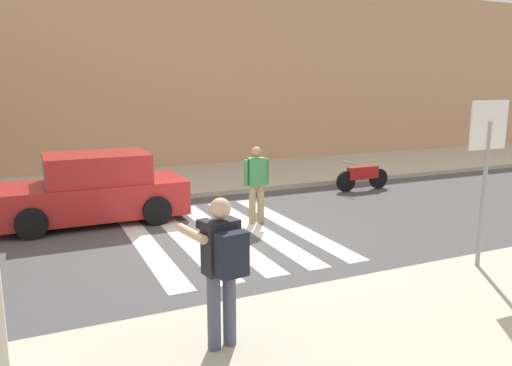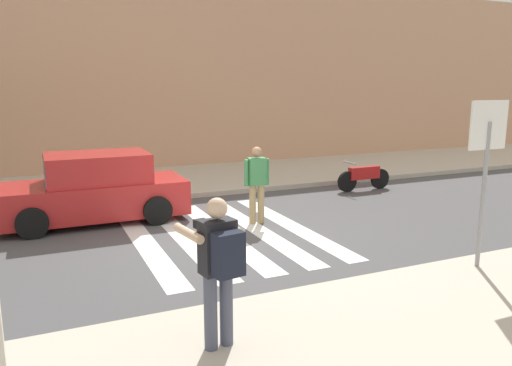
% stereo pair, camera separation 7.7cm
% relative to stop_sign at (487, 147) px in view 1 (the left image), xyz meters
% --- Properties ---
extents(ground_plane, '(120.00, 120.00, 0.00)m').
position_rel_stop_sign_xyz_m(ground_plane, '(-3.02, 3.62, -2.09)').
color(ground_plane, '#4C4C4F').
extents(sidewalk_far, '(60.00, 4.80, 0.14)m').
position_rel_stop_sign_xyz_m(sidewalk_far, '(-3.02, 9.62, -2.02)').
color(sidewalk_far, beige).
rests_on(sidewalk_far, ground).
extents(building_facade_far, '(56.00, 4.00, 6.86)m').
position_rel_stop_sign_xyz_m(building_facade_far, '(-3.02, 14.02, 1.34)').
color(building_facade_far, tan).
rests_on(building_facade_far, ground).
extents(crosswalk_stripe_0, '(0.44, 5.20, 0.01)m').
position_rel_stop_sign_xyz_m(crosswalk_stripe_0, '(-4.62, 3.82, -2.09)').
color(crosswalk_stripe_0, silver).
rests_on(crosswalk_stripe_0, ground).
extents(crosswalk_stripe_1, '(0.44, 5.20, 0.01)m').
position_rel_stop_sign_xyz_m(crosswalk_stripe_1, '(-3.82, 3.82, -2.09)').
color(crosswalk_stripe_1, silver).
rests_on(crosswalk_stripe_1, ground).
extents(crosswalk_stripe_2, '(0.44, 5.20, 0.01)m').
position_rel_stop_sign_xyz_m(crosswalk_stripe_2, '(-3.02, 3.82, -2.09)').
color(crosswalk_stripe_2, silver).
rests_on(crosswalk_stripe_2, ground).
extents(crosswalk_stripe_3, '(0.44, 5.20, 0.01)m').
position_rel_stop_sign_xyz_m(crosswalk_stripe_3, '(-2.22, 3.82, -2.09)').
color(crosswalk_stripe_3, silver).
rests_on(crosswalk_stripe_3, ground).
extents(crosswalk_stripe_4, '(0.44, 5.20, 0.01)m').
position_rel_stop_sign_xyz_m(crosswalk_stripe_4, '(-1.42, 3.82, -2.09)').
color(crosswalk_stripe_4, silver).
rests_on(crosswalk_stripe_4, ground).
extents(stop_sign, '(0.76, 0.08, 2.67)m').
position_rel_stop_sign_xyz_m(stop_sign, '(0.00, 0.00, 0.00)').
color(stop_sign, gray).
rests_on(stop_sign, sidewalk_near).
extents(photographer_with_backpack, '(0.67, 0.90, 1.72)m').
position_rel_stop_sign_xyz_m(photographer_with_backpack, '(-4.71, -0.72, -0.92)').
color(photographer_with_backpack, '#474C60').
rests_on(photographer_with_backpack, sidewalk_near).
extents(pedestrian_crossing, '(0.58, 0.27, 1.72)m').
position_rel_stop_sign_xyz_m(pedestrian_crossing, '(-2.03, 4.25, -1.12)').
color(pedestrian_crossing, tan).
rests_on(pedestrian_crossing, ground).
extents(parked_car_red, '(4.10, 1.92, 1.55)m').
position_rel_stop_sign_xyz_m(parked_car_red, '(-5.31, 5.92, -1.37)').
color(parked_car_red, red).
rests_on(parked_car_red, ground).
extents(motorcycle, '(1.76, 0.60, 0.87)m').
position_rel_stop_sign_xyz_m(motorcycle, '(2.29, 6.22, -1.68)').
color(motorcycle, black).
rests_on(motorcycle, ground).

